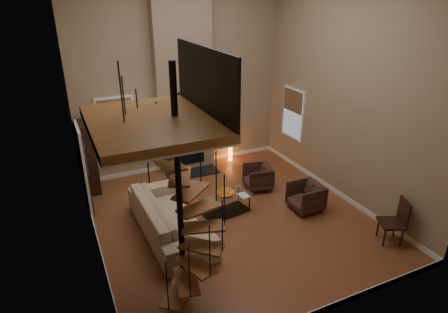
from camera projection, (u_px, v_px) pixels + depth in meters
name	position (u px, v px, depth m)	size (l,w,h in m)	color
ground	(231.00, 217.00, 8.91)	(6.00, 6.50, 0.01)	#9B5832
back_wall	(181.00, 75.00, 10.52)	(6.00, 0.02, 5.50)	tan
front_wall	(338.00, 162.00, 5.11)	(6.00, 0.02, 5.50)	tan
left_wall	(79.00, 123.00, 6.66)	(0.02, 6.50, 5.50)	tan
right_wall	(346.00, 89.00, 8.98)	(0.02, 6.50, 5.50)	tan
baseboard_back	(185.00, 163.00, 11.58)	(6.00, 0.02, 0.12)	white
baseboard_front	(317.00, 312.00, 6.19)	(6.00, 0.02, 0.12)	white
baseboard_left	(100.00, 248.00, 7.73)	(0.02, 6.50, 0.12)	white
baseboard_right	(332.00, 189.00, 10.04)	(0.02, 6.50, 0.12)	white
chimney_breast	(183.00, 76.00, 10.36)	(1.60, 0.38, 5.50)	#93785F
hearth	(193.00, 173.00, 11.04)	(1.50, 0.60, 0.04)	black
firebox	(189.00, 153.00, 11.07)	(0.95, 0.02, 0.72)	black
mantel	(189.00, 134.00, 10.77)	(1.70, 0.18, 0.06)	white
mirror_frame	(187.00, 107.00, 10.50)	(0.94, 0.94, 0.10)	black
mirror_disc	(187.00, 107.00, 10.51)	(0.80, 0.80, 0.01)	white
vase_left	(170.00, 132.00, 10.53)	(0.24, 0.24, 0.25)	black
vase_right	(208.00, 127.00, 10.98)	(0.20, 0.20, 0.21)	#164B4F
window_back	(116.00, 123.00, 10.21)	(1.02, 0.06, 1.52)	white
window_right	(293.00, 113.00, 11.08)	(0.06, 1.02, 1.52)	white
entry_door	(85.00, 170.00, 8.85)	(0.10, 1.05, 2.16)	white
loft	(158.00, 118.00, 5.34)	(1.70, 2.20, 1.09)	#986131
spiral_stair	(181.00, 203.00, 6.02)	(1.47, 1.47, 4.06)	black
hutch	(88.00, 157.00, 9.79)	(0.39, 0.82, 1.84)	black
sofa	(169.00, 217.00, 8.20)	(2.86, 1.12, 0.84)	tan
armchair_near	(260.00, 177.00, 10.07)	(0.68, 0.70, 0.64)	#42261E
armchair_far	(308.00, 196.00, 9.11)	(0.72, 0.74, 0.67)	#42261E
coffee_table	(227.00, 203.00, 8.97)	(1.28, 0.80, 0.45)	silver
bowl	(226.00, 194.00, 8.92)	(0.43, 0.43, 0.11)	#C37622
book	(243.00, 196.00, 8.91)	(0.22, 0.29, 0.03)	gray
floor_lamp	(146.00, 139.00, 9.71)	(0.38, 0.38, 1.70)	black
accent_lamp	(230.00, 153.00, 11.81)	(0.13, 0.13, 0.47)	orange
side_chair	(396.00, 220.00, 7.85)	(0.64, 0.64, 1.01)	black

